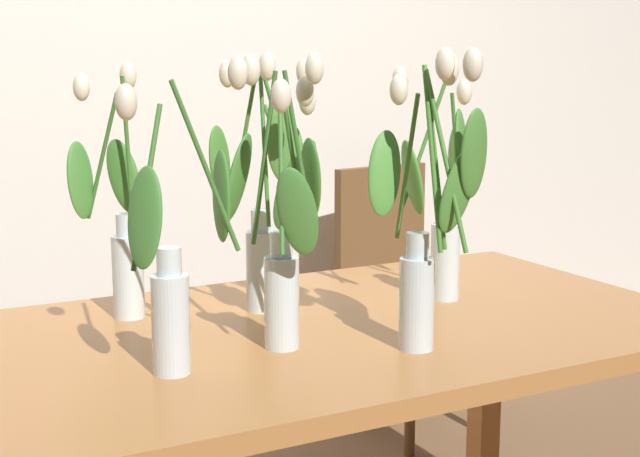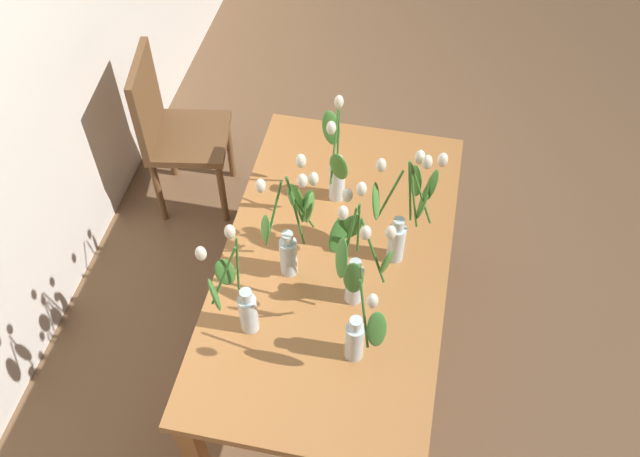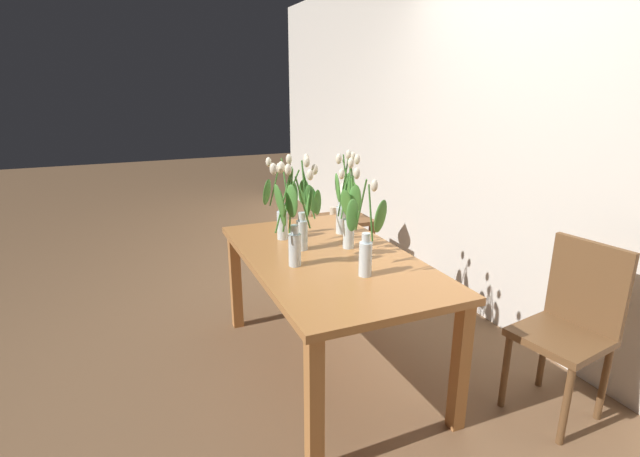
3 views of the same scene
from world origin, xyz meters
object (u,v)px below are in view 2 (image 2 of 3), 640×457
object	(u,v)px
tulip_vase_5	(239,301)
tulip_vase_4	(404,215)
tulip_vase_1	(291,230)
dining_chair	(172,127)
tulip_vase_2	(355,261)
tulip_vase_0	(358,326)
dining_table	(334,275)
tulip_vase_3	(336,168)

from	to	relation	value
tulip_vase_5	tulip_vase_4	bearing A→B (deg)	-48.93
tulip_vase_1	dining_chair	xyz separation A→B (m)	(0.89, 0.85, -0.45)
tulip_vase_1	tulip_vase_2	size ratio (longest dim) A/B	1.01
tulip_vase_0	tulip_vase_4	xyz separation A→B (m)	(0.47, -0.09, 0.07)
tulip_vase_0	dining_chair	world-z (taller)	tulip_vase_0
dining_table	tulip_vase_3	size ratio (longest dim) A/B	2.95
tulip_vase_3	dining_chair	world-z (taller)	tulip_vase_3
tulip_vase_5	tulip_vase_3	bearing A→B (deg)	-17.05
dining_table	tulip_vase_5	world-z (taller)	tulip_vase_5
dining_table	dining_chair	world-z (taller)	dining_chair
tulip_vase_3	dining_table	bearing A→B (deg)	-169.98
tulip_vase_5	tulip_vase_2	bearing A→B (deg)	-59.79
dining_table	tulip_vase_2	size ratio (longest dim) A/B	2.82
tulip_vase_2	dining_chair	bearing A→B (deg)	48.42
tulip_vase_3	tulip_vase_0	bearing A→B (deg)	-163.60
tulip_vase_2	tulip_vase_5	size ratio (longest dim) A/B	1.03
tulip_vase_4	tulip_vase_5	bearing A→B (deg)	131.07
dining_table	tulip_vase_5	distance (m)	0.53
tulip_vase_3	dining_chair	xyz separation A→B (m)	(0.50, 0.94, -0.40)
tulip_vase_0	tulip_vase_4	distance (m)	0.49
tulip_vase_2	tulip_vase_0	bearing A→B (deg)	-167.30
dining_table	tulip_vase_4	size ratio (longest dim) A/B	2.78
dining_table	tulip_vase_1	size ratio (longest dim) A/B	2.80
tulip_vase_2	tulip_vase_1	bearing A→B (deg)	71.37
tulip_vase_1	tulip_vase_2	world-z (taller)	tulip_vase_1
tulip_vase_3	tulip_vase_4	xyz separation A→B (m)	(-0.25, -0.30, 0.06)
tulip_vase_3	tulip_vase_2	bearing A→B (deg)	-161.84
dining_table	tulip_vase_2	bearing A→B (deg)	-146.31
dining_table	dining_chair	size ratio (longest dim) A/B	1.72
tulip_vase_4	tulip_vase_5	world-z (taller)	tulip_vase_4
tulip_vase_4	tulip_vase_3	bearing A→B (deg)	50.85
tulip_vase_5	dining_chair	world-z (taller)	tulip_vase_5
dining_table	tulip_vase_4	world-z (taller)	tulip_vase_4
dining_chair	tulip_vase_4	bearing A→B (deg)	-120.76
tulip_vase_3	tulip_vase_4	size ratio (longest dim) A/B	0.94
tulip_vase_0	tulip_vase_2	bearing A→B (deg)	12.70
dining_table	tulip_vase_5	xyz separation A→B (m)	(-0.37, 0.27, 0.27)
tulip_vase_0	tulip_vase_3	size ratio (longest dim) A/B	1.03
tulip_vase_1	tulip_vase_4	distance (m)	0.43
tulip_vase_4	tulip_vase_0	bearing A→B (deg)	168.87
dining_table	tulip_vase_0	world-z (taller)	tulip_vase_0
tulip_vase_3	tulip_vase_1	bearing A→B (deg)	166.52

